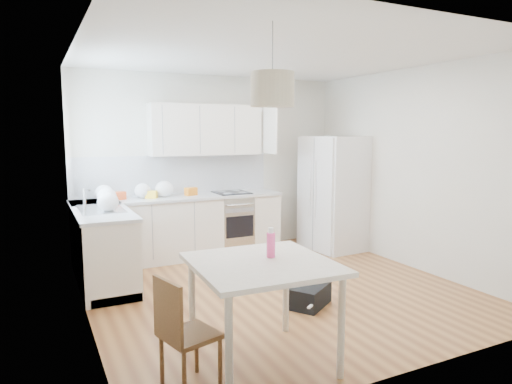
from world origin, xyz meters
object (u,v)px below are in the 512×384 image
dining_table (262,273)px  gym_bag (309,295)px  dining_chair (190,332)px  refrigerator (335,193)px

dining_table → gym_bag: size_ratio=2.29×
dining_table → dining_chair: size_ratio=1.31×
refrigerator → dining_table: refrigerator is taller
dining_table → dining_chair: 0.71m
dining_chair → gym_bag: dining_chair is taller
gym_bag → refrigerator: bearing=14.8°
dining_table → gym_bag: (1.01, 0.86, -0.63)m
refrigerator → gym_bag: 2.63m
dining_chair → gym_bag: bearing=15.1°
dining_chair → refrigerator: bearing=25.5°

